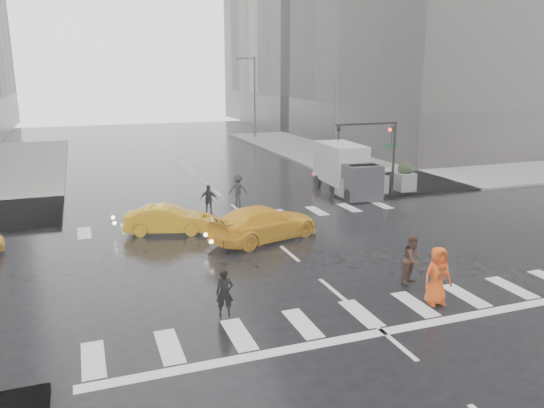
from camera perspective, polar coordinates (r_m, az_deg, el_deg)
name	(u,v)px	position (r m, az deg, el deg)	size (l,w,h in m)	color
ground	(290,254)	(22.20, 1.92, -5.36)	(120.00, 120.00, 0.00)	black
sidewalk_ne	(427,161)	(46.52, 16.36, 4.46)	(35.00, 35.00, 0.15)	slate
building_ne_far	(331,10)	(84.40, 6.37, 20.03)	(26.05, 26.05, 36.00)	gray
road_markings	(290,254)	(22.20, 1.92, -5.34)	(18.00, 48.00, 0.01)	silver
traffic_signal_pole	(380,143)	(32.46, 11.55, 6.41)	(4.45, 0.42, 4.50)	black
street_lamp_near	(334,104)	(41.90, 6.67, 10.64)	(2.15, 0.22, 9.00)	#59595B
street_lamp_far	(253,94)	(60.43, -2.01, 11.75)	(2.15, 0.22, 9.00)	#59595B
planter_west	(347,182)	(32.00, 8.10, 2.39)	(1.10, 1.10, 1.80)	slate
planter_mid	(376,179)	(32.97, 11.17, 2.61)	(1.10, 1.10, 1.80)	slate
planter_east	(405,177)	(34.04, 14.07, 2.81)	(1.10, 1.10, 1.80)	slate
pedestrian_black	(224,265)	(16.30, -5.18, -6.51)	(1.16, 1.17, 2.43)	black
pedestrian_brown	(413,259)	(19.55, 14.90, -5.79)	(0.87, 0.68, 1.80)	#472619
pedestrian_orange	(438,276)	(18.07, 17.38, -7.37)	(1.01, 0.71, 1.94)	#EF5210
pedestrian_far_a	(209,200)	(28.10, -6.79, 0.44)	(0.95, 0.58, 1.62)	black
pedestrian_far_b	(238,189)	(30.42, -3.70, 1.59)	(1.07, 0.59, 1.65)	black
taxi_mid	(168,219)	(25.27, -11.13, -1.64)	(1.38, 3.97, 1.31)	#FFB10D
taxi_rear	(264,223)	(23.79, -0.88, -2.08)	(2.15, 4.66, 1.53)	#FFB10D
box_truck	(346,168)	(33.11, 7.97, 3.87)	(2.11, 5.63, 2.99)	#BEBEC0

